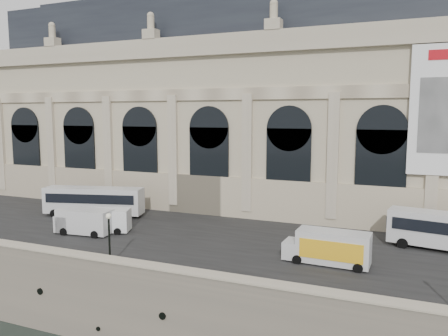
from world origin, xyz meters
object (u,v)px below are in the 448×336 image
object	(u,v)px
van_c	(101,220)
box_truck	(328,248)
bus_left	(94,200)
van_b	(82,221)
lamp_left	(109,240)

from	to	relation	value
van_c	box_truck	size ratio (longest dim) A/B	0.84
bus_left	van_c	world-z (taller)	bus_left
bus_left	van_b	distance (m)	8.10
van_c	lamp_left	size ratio (longest dim) A/B	1.36
bus_left	van_c	distance (m)	7.89
lamp_left	bus_left	bearing A→B (deg)	132.72
van_c	box_truck	world-z (taller)	box_truck
bus_left	van_b	bearing A→B (deg)	-59.76
van_b	box_truck	size ratio (longest dim) A/B	0.86
van_b	van_c	size ratio (longest dim) A/B	1.02
bus_left	lamp_left	world-z (taller)	lamp_left
van_b	box_truck	bearing A→B (deg)	0.98
bus_left	van_c	xyz separation A→B (m)	(5.45, -5.66, -0.73)
lamp_left	van_c	bearing A→B (deg)	131.86
van_b	box_truck	xyz separation A→B (m)	(25.58, 0.44, 0.08)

